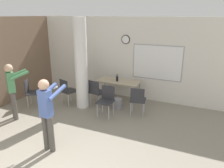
% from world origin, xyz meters
% --- Properties ---
extents(wall_back, '(8.00, 0.15, 2.80)m').
position_xyz_m(wall_back, '(0.02, 5.06, 1.40)').
color(wall_back, silver).
rests_on(wall_back, ground_plane).
extents(support_pillar, '(0.39, 0.39, 2.80)m').
position_xyz_m(support_pillar, '(-1.05, 3.56, 1.40)').
color(support_pillar, white).
rests_on(support_pillar, ground_plane).
extents(folding_table, '(1.45, 0.69, 0.73)m').
position_xyz_m(folding_table, '(-0.18, 4.48, 0.67)').
color(folding_table, tan).
rests_on(folding_table, ground_plane).
extents(bottle_on_table, '(0.08, 0.08, 0.24)m').
position_xyz_m(bottle_on_table, '(-0.21, 4.42, 0.82)').
color(bottle_on_table, black).
rests_on(bottle_on_table, folding_table).
extents(waste_bin, '(0.29, 0.29, 0.33)m').
position_xyz_m(waste_bin, '(0.05, 3.87, 0.17)').
color(waste_bin, gray).
rests_on(waste_bin, ground_plane).
extents(chair_table_left, '(0.51, 0.51, 0.87)m').
position_xyz_m(chair_table_left, '(-0.67, 3.81, 0.51)').
color(chair_table_left, '#2D2D33').
rests_on(chair_table_left, ground_plane).
extents(chair_near_pillar, '(0.56, 0.56, 0.87)m').
position_xyz_m(chair_near_pillar, '(-1.59, 3.51, 0.51)').
color(chair_near_pillar, '#2D2D33').
rests_on(chair_near_pillar, ground_plane).
extents(chair_table_front, '(0.45, 0.45, 0.87)m').
position_xyz_m(chair_table_front, '(-0.07, 3.30, 0.51)').
color(chair_table_front, '#2D2D33').
rests_on(chair_table_front, ground_plane).
extents(chair_by_left_wall, '(0.60, 0.60, 0.87)m').
position_xyz_m(chair_by_left_wall, '(-2.58, 2.95, 0.51)').
color(chair_by_left_wall, '#2D2D33').
rests_on(chair_by_left_wall, ground_plane).
extents(chair_table_right, '(0.51, 0.51, 0.87)m').
position_xyz_m(chair_table_right, '(0.76, 3.69, 0.51)').
color(chair_table_right, '#2D2D33').
rests_on(chair_table_right, ground_plane).
extents(person_playing_front, '(0.38, 0.65, 1.63)m').
position_xyz_m(person_playing_front, '(-0.45, 1.23, 0.96)').
color(person_playing_front, '#514C47').
rests_on(person_playing_front, ground_plane).
extents(person_watching_back, '(0.56, 0.64, 1.60)m').
position_xyz_m(person_watching_back, '(-2.36, 2.05, 0.94)').
color(person_watching_back, '#514C47').
rests_on(person_watching_back, ground_plane).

